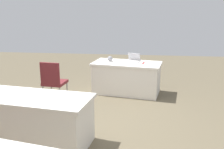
{
  "coord_description": "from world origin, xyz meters",
  "views": [
    {
      "loc": [
        -0.6,
        4.05,
        2.0
      ],
      "look_at": [
        -0.1,
        -0.15,
        0.9
      ],
      "focal_mm": 40.47,
      "sensor_mm": 36.0,
      "label": 1
    }
  ],
  "objects": [
    {
      "name": "table_mid_left",
      "position": [
        1.03,
        0.7,
        0.38
      ],
      "size": [
        1.93,
        1.0,
        0.75
      ],
      "rotation": [
        0.0,
        0.0,
        -0.13
      ],
      "color": "silver",
      "rests_on": "ground"
    },
    {
      "name": "table_foreground",
      "position": [
        -0.26,
        -1.88,
        0.38
      ],
      "size": [
        1.73,
        1.08,
        0.75
      ],
      "rotation": [
        0.0,
        0.0,
        -0.17
      ],
      "color": "silver",
      "rests_on": "ground"
    },
    {
      "name": "yarn_ball",
      "position": [
        0.17,
        -2.01,
        0.82
      ],
      "size": [
        0.13,
        0.13,
        0.13
      ],
      "primitive_type": "sphere",
      "color": "gray",
      "rests_on": "table_foreground"
    },
    {
      "name": "chair_tucked_right",
      "position": [
        1.24,
        -0.89,
        0.54
      ],
      "size": [
        0.49,
        0.49,
        0.95
      ],
      "rotation": [
        0.0,
        0.0,
        3.03
      ],
      "color": "#9E9993",
      "rests_on": "ground"
    },
    {
      "name": "ground_plane",
      "position": [
        0.0,
        0.0,
        0.0
      ],
      "size": [
        14.4,
        14.4,
        0.0
      ],
      "primitive_type": "plane",
      "color": "brown"
    },
    {
      "name": "laptop_silver",
      "position": [
        -0.39,
        -1.98,
        0.79
      ],
      "size": [
        0.4,
        0.39,
        0.21
      ],
      "rotation": [
        0.0,
        0.0,
        -0.37
      ],
      "color": "silver",
      "rests_on": "table_foreground"
    },
    {
      "name": "scissors_red",
      "position": [
        -0.65,
        -1.86,
        0.76
      ],
      "size": [
        0.07,
        0.18,
        0.01
      ],
      "primitive_type": "cube",
      "rotation": [
        0.0,
        0.0,
        1.38
      ],
      "color": "red",
      "rests_on": "table_foreground"
    }
  ]
}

